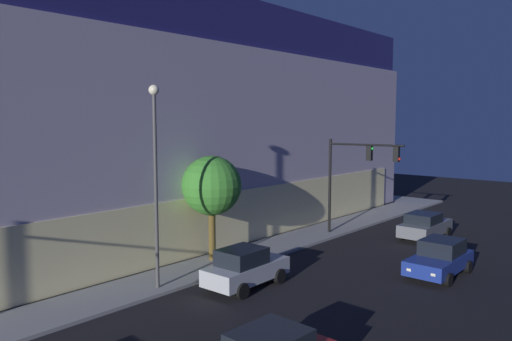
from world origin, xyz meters
TOP-DOWN VIEW (x-y plane):
  - modern_building at (16.43, 19.57)m, footprint 40.36×21.15m
  - traffic_light_far_corner at (22.70, 5.23)m, footprint 0.69×4.87m
  - street_lamp_sidewalk at (8.53, 6.83)m, footprint 0.44×0.44m
  - sidewalk_tree at (13.06, 8.15)m, footprint 3.07×3.07m
  - car_silver at (11.37, 4.28)m, footprint 4.15×2.05m
  - car_blue at (18.75, -1.54)m, footprint 4.23×2.11m
  - car_grey at (25.38, 1.90)m, footprint 4.31×2.12m

SIDE VIEW (x-z plane):
  - car_grey at x=25.38m, z-range 0.00..1.65m
  - car_blue at x=18.75m, z-range -0.01..1.67m
  - car_silver at x=11.37m, z-range 0.00..1.78m
  - sidewalk_tree at x=13.06m, z-range 1.29..6.71m
  - traffic_light_far_corner at x=22.70m, z-range 1.49..7.54m
  - street_lamp_sidewalk at x=8.53m, z-range 1.20..9.88m
  - modern_building at x=16.43m, z-range -0.08..14.34m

